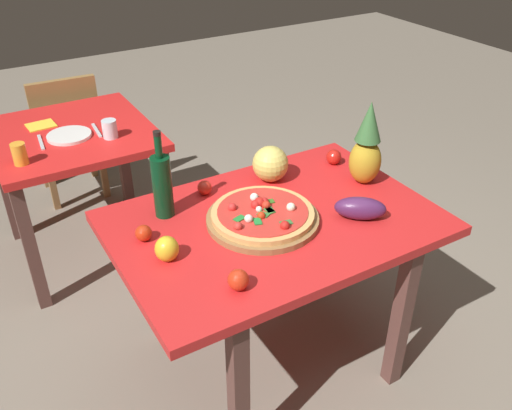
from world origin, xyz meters
TOP-DOWN VIEW (x-y plane):
  - ground_plane at (0.00, 0.00)m, footprint 10.00×10.00m
  - display_table at (0.00, 0.00)m, footprint 1.25×0.86m
  - background_table at (-0.47, 1.24)m, footprint 0.80×0.84m
  - dining_chair at (-0.37, 1.88)m, footprint 0.42×0.42m
  - pizza_board at (-0.05, 0.01)m, footprint 0.44×0.44m
  - pizza at (-0.05, 0.01)m, footprint 0.40×0.40m
  - wine_bottle at (-0.35, 0.25)m, footprint 0.08×0.08m
  - pineapple_left at (0.49, 0.05)m, footprint 0.14×0.14m
  - melon at (0.15, 0.27)m, footprint 0.16×0.16m
  - bell_pepper at (-0.46, -0.02)m, footprint 0.08×0.08m
  - eggplant at (0.29, -0.16)m, footprint 0.21×0.19m
  - tomato_at_corner at (-0.49, 0.12)m, footprint 0.06×0.06m
  - tomato_beside_pepper at (0.48, 0.25)m, footprint 0.07×0.07m
  - tomato_near_board at (-0.15, 0.31)m, footprint 0.06×0.06m
  - tomato_by_bottle at (-0.32, -0.29)m, footprint 0.07×0.07m
  - drinking_glass_juice at (-0.76, 0.98)m, footprint 0.07×0.07m
  - drinking_glass_water at (-0.31, 1.05)m, footprint 0.07×0.07m
  - dinner_plate at (-0.49, 1.17)m, footprint 0.22×0.22m
  - fork_utensil at (-0.63, 1.17)m, footprint 0.03×0.18m
  - knife_utensil at (-0.35, 1.17)m, footprint 0.03×0.18m
  - napkin_folded at (-0.59, 1.38)m, footprint 0.15×0.13m

SIDE VIEW (x-z plane):
  - ground_plane at x=0.00m, z-range 0.00..0.00m
  - dining_chair at x=-0.37m, z-range 0.06..0.91m
  - background_table at x=-0.47m, z-range 0.25..1.00m
  - display_table at x=0.00m, z-range 0.28..1.04m
  - napkin_folded at x=-0.59m, z-range 0.75..0.76m
  - fork_utensil at x=-0.63m, z-range 0.75..0.76m
  - knife_utensil at x=-0.35m, z-range 0.75..0.76m
  - dinner_plate at x=-0.49m, z-range 0.75..0.77m
  - pizza_board at x=-0.05m, z-range 0.75..0.78m
  - tomato_near_board at x=-0.15m, z-range 0.75..0.81m
  - tomato_at_corner at x=-0.49m, z-range 0.75..0.81m
  - tomato_beside_pepper at x=0.48m, z-range 0.75..0.82m
  - tomato_by_bottle at x=-0.32m, z-range 0.75..0.82m
  - pizza at x=-0.05m, z-range 0.76..0.82m
  - bell_pepper at x=-0.46m, z-range 0.75..0.84m
  - eggplant at x=0.29m, z-range 0.75..0.84m
  - drinking_glass_water at x=-0.31m, z-range 0.75..0.85m
  - drinking_glass_juice at x=-0.76m, z-range 0.75..0.85m
  - melon at x=0.15m, z-range 0.75..0.91m
  - wine_bottle at x=-0.35m, z-range 0.71..1.07m
  - pineapple_left at x=0.49m, z-range 0.73..1.10m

